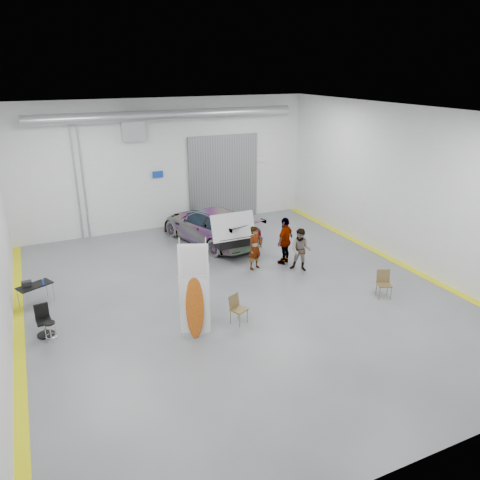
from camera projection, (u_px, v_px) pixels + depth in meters
name	position (u px, v px, depth m)	size (l,w,h in m)	color
ground	(239.00, 294.00, 15.93)	(16.00, 16.00, 0.00)	slate
room_shell	(219.00, 163.00, 16.49)	(14.02, 16.18, 6.01)	silver
sedan_car	(210.00, 225.00, 20.44)	(2.15, 5.27, 1.53)	silver
person_a	(255.00, 248.00, 17.66)	(0.62, 0.41, 1.70)	olive
person_b	(301.00, 250.00, 17.52)	(0.81, 0.62, 1.66)	slate
person_c	(285.00, 241.00, 18.14)	(1.09, 0.45, 1.88)	brown
surfboard_display	(198.00, 298.00, 13.04)	(0.80, 0.46, 3.02)	white
folding_chair_near	(239.00, 315.00, 14.06)	(0.56, 0.60, 0.89)	brown
folding_chair_far	(383.00, 289.00, 15.62)	(0.58, 0.61, 0.93)	brown
shop_stool	(51.00, 332.00, 13.08)	(0.32, 0.32, 0.62)	black
work_table	(33.00, 285.00, 15.06)	(1.18, 0.93, 0.86)	#9C9EA5
office_chair	(44.00, 322.00, 13.40)	(0.49, 0.49, 0.93)	black
trunk_lid	(232.00, 224.00, 18.14)	(1.78, 1.08, 0.04)	silver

